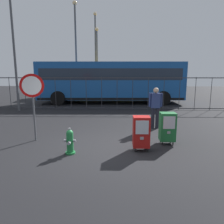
{
  "coord_description": "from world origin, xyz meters",
  "views": [
    {
      "loc": [
        0.48,
        -6.13,
        2.26
      ],
      "look_at": [
        0.3,
        1.2,
        0.9
      ],
      "focal_mm": 34.09,
      "sensor_mm": 36.0,
      "label": 1
    }
  ],
  "objects": [
    {
      "name": "street_light_near_right",
      "position": [
        -2.69,
        10.68,
        4.31
      ],
      "size": [
        0.32,
        0.32,
        7.48
      ],
      "color": "#4C4F54",
      "rests_on": "ground_plane"
    },
    {
      "name": "fire_hydrant",
      "position": [
        -0.84,
        -0.45,
        0.35
      ],
      "size": [
        0.33,
        0.32,
        0.75
      ],
      "color": "#1E7238",
      "rests_on": "ground_plane"
    },
    {
      "name": "newspaper_box_secondary",
      "position": [
        2.08,
        0.47,
        0.57
      ],
      "size": [
        0.48,
        0.42,
        1.02
      ],
      "color": "black",
      "rests_on": "ground_plane"
    },
    {
      "name": "bus_far",
      "position": [
        0.07,
        14.79,
        1.71
      ],
      "size": [
        10.71,
        3.66,
        3.0
      ],
      "rotation": [
        0.0,
        0.0,
        0.11
      ],
      "color": "gold",
      "rests_on": "ground_plane"
    },
    {
      "name": "fence_barrier",
      "position": [
        0.0,
        6.85,
        1.02
      ],
      "size": [
        18.03,
        0.04,
        2.0
      ],
      "color": "#2D2D33",
      "rests_on": "ground_plane"
    },
    {
      "name": "ground_plane",
      "position": [
        0.0,
        0.0,
        0.0
      ],
      "size": [
        60.0,
        60.0,
        0.0
      ],
      "primitive_type": "plane",
      "color": "black"
    },
    {
      "name": "bus_near",
      "position": [
        -0.01,
        9.85,
        1.71
      ],
      "size": [
        10.56,
        2.98,
        3.0
      ],
      "rotation": [
        0.0,
        0.0,
        0.02
      ],
      "color": "#19519E",
      "rests_on": "ground_plane"
    },
    {
      "name": "street_light_near_left",
      "position": [
        -1.46,
        14.77,
        3.76
      ],
      "size": [
        0.32,
        0.32,
        6.42
      ],
      "color": "#4C4F54",
      "rests_on": "ground_plane"
    },
    {
      "name": "street_light_far_right",
      "position": [
        -5.42,
        6.31,
        4.2
      ],
      "size": [
        0.32,
        0.32,
        7.27
      ],
      "color": "#4C4F54",
      "rests_on": "ground_plane"
    },
    {
      "name": "street_light_far_left",
      "position": [
        -1.62,
        14.97,
        4.48
      ],
      "size": [
        0.32,
        0.32,
        7.81
      ],
      "color": "#4C4F54",
      "rests_on": "ground_plane"
    },
    {
      "name": "pedestrian",
      "position": [
        2.03,
        2.43,
        0.95
      ],
      "size": [
        0.55,
        0.22,
        1.67
      ],
      "color": "black",
      "rests_on": "ground_plane"
    },
    {
      "name": "newspaper_box_primary",
      "position": [
        1.18,
        -0.13,
        0.57
      ],
      "size": [
        0.48,
        0.42,
        1.02
      ],
      "color": "black",
      "rests_on": "ground_plane"
    },
    {
      "name": "stop_sign",
      "position": [
        -2.28,
        0.71,
        1.6
      ],
      "size": [
        0.71,
        0.31,
        2.23
      ],
      "color": "#4C4F54",
      "rests_on": "ground_plane"
    }
  ]
}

